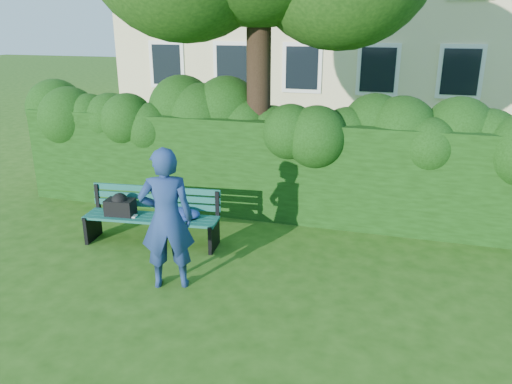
% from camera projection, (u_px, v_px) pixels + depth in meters
% --- Properties ---
extents(ground, '(80.00, 80.00, 0.00)m').
position_uv_depth(ground, '(245.00, 265.00, 7.40)').
color(ground, '#244C10').
rests_on(ground, ground).
extents(hedge, '(10.00, 1.00, 1.80)m').
position_uv_depth(hedge, '(281.00, 167.00, 9.11)').
color(hedge, black).
rests_on(hedge, ground).
extents(park_bench, '(2.21, 0.78, 0.89)m').
position_uv_depth(park_bench, '(152.00, 213.00, 8.00)').
color(park_bench, '#0D4437').
rests_on(park_bench, ground).
extents(man_reading, '(0.83, 0.69, 1.94)m').
position_uv_depth(man_reading, '(167.00, 219.00, 6.54)').
color(man_reading, navy).
rests_on(man_reading, ground).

